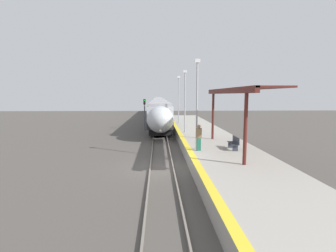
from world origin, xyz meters
The scene contains 12 objects.
ground_plane centered at (0.00, 0.00, 0.00)m, with size 120.00×120.00×0.00m, color #4C4742.
rail_left centered at (-0.72, 0.00, 0.07)m, with size 0.08×90.00×0.15m, color slate.
rail_right centered at (0.72, 0.00, 0.07)m, with size 0.08×90.00×0.15m, color slate.
train centered at (0.00, 54.41, 2.11)m, with size 2.82×92.65×3.69m.
platform_right centered at (4.28, 0.00, 0.43)m, with size 5.14×64.00×0.87m.
platform_bench centered at (5.04, 1.48, 1.33)m, with size 0.44×1.51×0.89m.
person_waiting centered at (2.53, 1.20, 1.78)m, with size 0.36×0.23×1.77m.
railway_signal centered at (-1.97, 18.05, 2.51)m, with size 0.28×0.28×4.07m.
lamppost_near centered at (2.46, 1.80, 4.34)m, with size 0.36×0.20×6.16m.
lamppost_mid centered at (2.46, 9.86, 4.34)m, with size 0.36×0.20×6.16m.
lamppost_far centered at (2.46, 17.91, 4.34)m, with size 0.36×0.20×6.16m.
station_canopy centered at (5.01, 1.67, 4.78)m, with size 2.02×11.30×4.20m.
Camera 1 is at (-0.22, -16.15, 4.61)m, focal length 28.00 mm.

